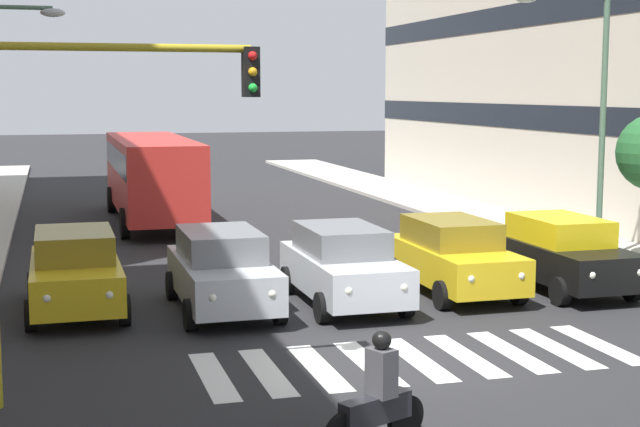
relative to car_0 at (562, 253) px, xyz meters
name	(u,v)px	position (x,y,z in m)	size (l,w,h in m)	color
ground_plane	(417,359)	(5.43, 4.51, -0.89)	(180.00, 180.00, 0.00)	#262628
crosswalk_markings	(417,359)	(5.43, 4.51, -0.88)	(7.65, 2.80, 0.01)	silver
car_0	(562,253)	(0.00, 0.00, 0.00)	(2.02, 4.44, 1.72)	black
car_1	(453,256)	(2.62, -0.35, 0.00)	(2.02, 4.44, 1.72)	gold
car_2	(343,265)	(5.42, 0.07, 0.00)	(2.02, 4.44, 1.72)	#B2B7BC
car_3	(222,270)	(8.07, -0.06, 0.00)	(2.02, 4.44, 1.72)	#B2B7BC
car_4	(75,271)	(11.08, -0.84, 0.00)	(2.02, 4.44, 1.72)	gold
bus_behind_traffic	(152,170)	(8.07, -14.28, 0.97)	(2.78, 10.50, 3.00)	red
motorcycle_with_rider	(377,400)	(7.47, 8.19, -0.24)	(1.60, 0.77, 1.57)	black
traffic_light_gantry	(69,158)	(11.22, 5.17, 2.80)	(4.10, 0.36, 5.50)	#AD991E
street_lamp_left	(589,99)	(-2.09, -2.45, 3.57)	(2.70, 0.28, 7.06)	#4C6B56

